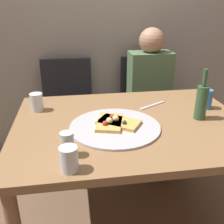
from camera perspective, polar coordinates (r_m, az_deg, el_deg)
ground_plane at (r=1.92m, az=3.44°, el=-22.42°), size 8.00×8.00×0.00m
back_wall at (r=2.48m, az=-1.74°, el=21.51°), size 6.00×0.10×2.60m
dining_table at (r=1.52m, az=4.03°, el=-4.75°), size 1.31×0.98×0.74m
pizza_tray at (r=1.40m, az=0.63°, el=-3.24°), size 0.48×0.48×0.01m
pizza_slice_last at (r=1.42m, az=1.43°, el=-2.16°), size 0.26×0.23×0.05m
pizza_slice_extra at (r=1.41m, az=-0.52°, el=-2.25°), size 0.18×0.25×0.05m
wine_bottle at (r=1.56m, az=18.87°, el=2.23°), size 0.07×0.07×0.29m
tumbler_near at (r=1.67m, az=-16.06°, el=2.08°), size 0.08×0.08×0.11m
tumbler_far at (r=1.07m, az=-9.35°, el=-10.05°), size 0.07×0.07×0.10m
wine_glass at (r=1.16m, az=-9.70°, el=-6.94°), size 0.06×0.06×0.11m
soda_can at (r=1.74m, az=19.89°, el=2.64°), size 0.07×0.07×0.12m
table_knife at (r=1.72m, az=8.75°, el=1.45°), size 0.20×0.13×0.01m
chair_left at (r=2.36m, az=-9.50°, el=1.53°), size 0.44×0.44×0.90m
chair_right at (r=2.45m, az=7.46°, el=2.48°), size 0.44×0.44×0.90m
guest_in_sweater at (r=2.27m, az=8.66°, el=4.16°), size 0.36×0.56×1.17m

